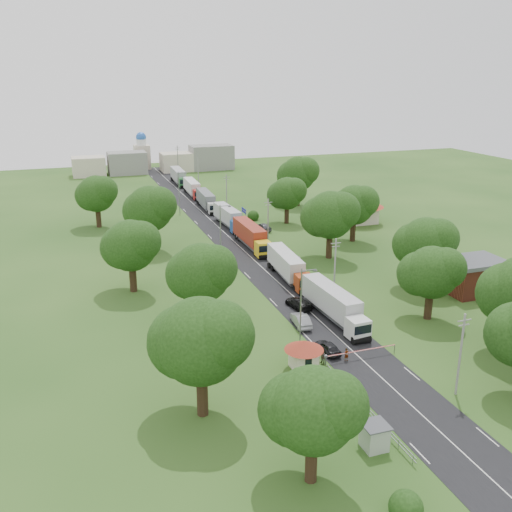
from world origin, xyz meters
name	(u,v)px	position (x,y,z in m)	size (l,w,h in m)	color
ground	(281,285)	(0.00, 0.00, 0.00)	(260.00, 260.00, 0.00)	#264B19
road	(242,249)	(0.00, 20.00, 0.00)	(8.00, 200.00, 0.04)	black
boom_barrier	(350,353)	(-1.36, -25.00, 0.89)	(9.22, 0.35, 1.18)	slate
guard_booth	(304,351)	(-7.20, -25.00, 2.16)	(4.40, 4.40, 3.45)	beige
kiosk	(374,436)	(-7.00, -40.00, 1.23)	(2.30, 2.30, 2.41)	#99A593
guard_rail	(365,413)	(-5.00, -35.00, 0.00)	(0.10, 17.00, 1.70)	slate
info_sign	(244,213)	(5.20, 35.00, 3.00)	(0.12, 3.10, 4.10)	slate
pole_0	(460,353)	(5.50, -35.00, 4.68)	(1.60, 0.24, 9.00)	gray
pole_1	(335,267)	(5.50, -7.00, 4.68)	(1.60, 0.24, 9.00)	gray
pole_2	(268,221)	(5.50, 21.00, 4.68)	(1.60, 0.24, 9.00)	gray
pole_3	(227,193)	(5.50, 49.00, 4.68)	(1.60, 0.24, 9.00)	gray
pole_4	(198,173)	(5.50, 77.00, 4.68)	(1.60, 0.24, 9.00)	gray
pole_5	(178,159)	(5.50, 105.00, 4.68)	(1.60, 0.24, 9.00)	gray
lamp_0	(302,304)	(-5.35, -20.00, 5.55)	(2.03, 0.22, 10.00)	slate
lamp_1	(221,230)	(-5.35, 15.00, 5.55)	(2.03, 0.22, 10.00)	slate
lamp_2	(180,191)	(-5.35, 50.00, 5.55)	(2.03, 0.22, 10.00)	slate
tree_2	(431,272)	(13.99, -17.86, 6.60)	(8.00, 8.00, 10.10)	#382616
tree_3	(425,242)	(19.99, -7.84, 7.22)	(8.80, 8.80, 11.07)	#382616
tree_4	(330,215)	(12.99, 10.17, 7.85)	(9.60, 9.60, 12.05)	#382616
tree_5	(354,205)	(21.99, 18.16, 7.22)	(8.80, 8.80, 11.07)	#382616
tree_6	(287,193)	(14.99, 35.14, 6.60)	(8.00, 8.00, 10.10)	#382616
tree_7	(298,174)	(23.99, 50.17, 7.85)	(9.60, 9.60, 12.05)	#382616
tree_8	(312,409)	(-14.01, -41.86, 6.60)	(8.00, 8.00, 10.10)	#382616
tree_9	(200,340)	(-20.01, -29.83, 7.85)	(9.60, 9.60, 12.05)	#382616
tree_10	(201,272)	(-15.01, -9.84, 7.22)	(8.80, 8.80, 11.07)	#382616
tree_11	(130,245)	(-22.01, 5.16, 7.22)	(8.80, 8.80, 11.07)	#382616
tree_12	(149,209)	(-16.01, 25.17, 7.85)	(9.60, 9.60, 12.05)	#382616
tree_13	(96,194)	(-24.01, 45.16, 7.22)	(8.80, 8.80, 11.07)	#382616
house_brick	(473,276)	(26.00, -12.00, 2.65)	(8.60, 6.60, 5.20)	maroon
house_cream	(360,207)	(30.00, 30.00, 3.64)	(10.08, 10.08, 5.80)	beige
distant_town	(160,161)	(0.68, 110.00, 3.49)	(52.00, 8.00, 8.00)	gray
church	(142,153)	(-4.00, 118.00, 5.39)	(5.00, 5.00, 12.30)	beige
truck_0	(334,304)	(1.93, -14.22, 2.22)	(3.16, 15.12, 4.18)	silver
truck_1	(288,266)	(2.01, 2.39, 2.17)	(3.27, 14.81, 4.09)	#A43812
truck_2	(251,236)	(1.97, 20.55, 2.28)	(2.69, 15.49, 4.30)	yellow
truck_3	(229,217)	(2.22, 36.42, 2.12)	(3.00, 14.48, 4.00)	#194C9B
truck_4	(207,200)	(1.91, 53.88, 2.10)	(2.94, 14.33, 3.96)	silver
truck_5	(193,188)	(2.15, 69.88, 2.09)	(2.79, 14.24, 3.94)	red
truck_6	(179,176)	(2.09, 87.67, 2.24)	(3.05, 15.25, 4.22)	#266632
car_lane_front	(328,348)	(-3.00, -22.52, 0.70)	(1.66, 4.12, 1.40)	black
car_lane_mid	(301,320)	(-3.00, -14.53, 0.79)	(1.67, 4.78, 1.57)	gray
car_lane_rear	(299,303)	(-1.00, -9.09, 0.73)	(2.05, 5.04, 1.46)	black
car_verge_near	(294,261)	(5.50, 7.93, 0.81)	(2.68, 5.80, 1.61)	silver
car_verge_far	(263,227)	(8.00, 30.80, 0.82)	(1.94, 4.81, 1.64)	#4E5055
pedestrian_near	(347,355)	(-1.85, -25.00, 0.77)	(0.56, 0.37, 1.55)	gray
pedestrian_booth	(322,357)	(-4.80, -24.78, 0.87)	(0.85, 0.66, 1.75)	gray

